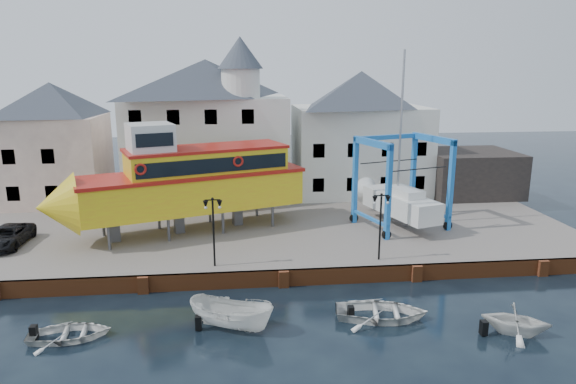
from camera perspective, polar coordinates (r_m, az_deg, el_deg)
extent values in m
plane|color=black|center=(30.50, -0.49, -10.48)|extent=(140.00, 140.00, 0.00)
cube|color=#625C55|center=(40.60, -2.00, -3.52)|extent=(44.00, 22.00, 1.00)
cube|color=brown|center=(30.41, -0.51, -9.53)|extent=(44.00, 0.25, 1.00)
cube|color=brown|center=(30.59, -15.80, -9.92)|extent=(0.60, 0.36, 1.00)
cube|color=brown|center=(30.25, -0.48, -9.65)|extent=(0.60, 0.36, 1.00)
cube|color=brown|center=(31.97, 14.12, -8.77)|extent=(0.60, 0.36, 1.00)
cube|color=brown|center=(35.46, 26.46, -7.58)|extent=(0.60, 0.36, 1.00)
cube|color=#C6A394|center=(48.82, -24.30, 3.32)|extent=(8.00, 7.00, 7.50)
pyramid|color=#393E4C|center=(48.28, -24.90, 9.34)|extent=(8.00, 7.00, 2.80)
cube|color=black|center=(46.90, -28.22, -0.16)|extent=(1.00, 0.08, 1.20)
cube|color=black|center=(45.84, -24.75, -0.07)|extent=(1.00, 0.08, 1.20)
cube|color=black|center=(46.36, -28.63, 3.44)|extent=(1.00, 0.08, 1.20)
cube|color=black|center=(45.30, -25.12, 3.62)|extent=(1.00, 0.08, 1.20)
cube|color=silver|center=(46.79, -8.86, 4.90)|extent=(14.00, 8.00, 9.00)
pyramid|color=#393E4C|center=(46.28, -9.14, 12.38)|extent=(14.00, 8.00, 3.20)
cube|color=black|center=(44.08, -16.11, 0.15)|extent=(1.00, 0.08, 1.20)
cube|color=black|center=(43.65, -12.23, 0.25)|extent=(1.00, 0.08, 1.20)
cube|color=black|center=(43.42, -8.30, 0.35)|extent=(1.00, 0.08, 1.20)
cube|color=black|center=(43.40, -4.34, 0.45)|extent=(1.00, 0.08, 1.20)
cube|color=black|center=(43.51, -16.37, 3.99)|extent=(1.00, 0.08, 1.20)
cube|color=black|center=(43.08, -12.43, 4.13)|extent=(1.00, 0.08, 1.20)
cube|color=black|center=(42.84, -8.43, 4.26)|extent=(1.00, 0.08, 1.20)
cube|color=black|center=(42.82, -4.41, 4.36)|extent=(1.00, 0.08, 1.20)
cube|color=black|center=(43.14, -16.63, 7.92)|extent=(1.00, 0.08, 1.20)
cube|color=black|center=(42.70, -12.64, 8.11)|extent=(1.00, 0.08, 1.20)
cube|color=black|center=(42.47, -8.57, 8.25)|extent=(1.00, 0.08, 1.20)
cube|color=black|center=(42.45, -4.48, 8.36)|extent=(1.00, 0.08, 1.20)
cylinder|color=silver|center=(43.84, -5.28, 11.91)|extent=(3.20, 3.20, 2.40)
cone|color=#393E4C|center=(43.84, -5.35, 15.18)|extent=(3.80, 3.80, 2.60)
cube|color=silver|center=(48.73, 7.92, 4.68)|extent=(12.00, 8.00, 8.00)
pyramid|color=#393E4C|center=(48.19, 8.13, 11.27)|extent=(12.00, 8.00, 3.20)
cube|color=black|center=(44.46, 3.39, 0.78)|extent=(1.00, 0.08, 1.20)
cube|color=black|center=(45.04, 7.16, 0.86)|extent=(1.00, 0.08, 1.20)
cube|color=black|center=(45.81, 10.82, 0.94)|extent=(1.00, 0.08, 1.20)
cube|color=black|center=(46.76, 14.34, 1.01)|extent=(1.00, 0.08, 1.20)
cube|color=black|center=(43.89, 3.45, 4.60)|extent=(1.00, 0.08, 1.20)
cube|color=black|center=(44.48, 7.27, 4.63)|extent=(1.00, 0.08, 1.20)
cube|color=black|center=(45.26, 10.99, 4.65)|extent=(1.00, 0.08, 1.20)
cube|color=black|center=(46.23, 14.56, 4.64)|extent=(1.00, 0.08, 1.20)
cube|color=black|center=(50.59, 19.46, 2.05)|extent=(8.00, 7.00, 4.00)
cylinder|color=black|center=(30.44, -8.26, -4.62)|extent=(0.12, 0.12, 4.00)
cube|color=black|center=(29.87, -8.39, -0.88)|extent=(0.90, 0.06, 0.06)
sphere|color=black|center=(29.86, -8.40, -0.75)|extent=(0.16, 0.16, 0.16)
cone|color=black|center=(29.96, -9.14, -1.40)|extent=(0.32, 0.32, 0.45)
sphere|color=silver|center=(30.01, -9.13, -1.73)|extent=(0.18, 0.18, 0.18)
cone|color=black|center=(29.93, -7.61, -1.36)|extent=(0.32, 0.32, 0.45)
sphere|color=silver|center=(29.97, -7.60, -1.69)|extent=(0.18, 0.18, 0.18)
cylinder|color=black|center=(31.63, 10.19, -3.99)|extent=(0.12, 0.12, 4.00)
cube|color=black|center=(31.08, 10.35, -0.39)|extent=(0.90, 0.06, 0.06)
sphere|color=black|center=(31.07, 10.36, -0.26)|extent=(0.16, 0.16, 0.16)
cone|color=black|center=(31.04, 9.62, -0.89)|extent=(0.32, 0.32, 0.45)
sphere|color=silver|center=(31.08, 9.61, -1.21)|extent=(0.18, 0.18, 0.18)
cone|color=black|center=(31.26, 11.03, -0.85)|extent=(0.32, 0.32, 0.45)
sphere|color=silver|center=(31.31, 11.02, -1.17)|extent=(0.18, 0.18, 0.18)
cylinder|color=#59595E|center=(35.16, -19.27, -4.77)|extent=(0.26, 0.26, 1.65)
cylinder|color=#59595E|center=(38.10, -19.83, -3.42)|extent=(0.26, 0.26, 1.65)
cylinder|color=#59595E|center=(35.72, -13.12, -4.06)|extent=(0.26, 0.26, 1.65)
cylinder|color=#59595E|center=(38.62, -14.15, -2.79)|extent=(0.26, 0.26, 1.65)
cylinder|color=#59595E|center=(36.68, -7.24, -3.34)|extent=(0.26, 0.26, 1.65)
cylinder|color=#59595E|center=(39.51, -8.67, -2.15)|extent=(0.26, 0.26, 1.65)
cylinder|color=#59595E|center=(38.01, -1.72, -2.63)|extent=(0.26, 0.26, 1.65)
cylinder|color=#59595E|center=(40.75, -3.49, -1.53)|extent=(0.26, 0.26, 1.65)
cube|color=#59595E|center=(36.68, -18.71, -3.97)|extent=(0.81, 0.74, 1.65)
cube|color=#59595E|center=(37.39, -12.01, -3.21)|extent=(0.81, 0.74, 1.65)
cube|color=#59595E|center=(38.60, -5.65, -2.44)|extent=(0.81, 0.74, 1.65)
cube|color=gold|center=(37.13, -10.51, 0.00)|extent=(15.94, 9.14, 2.42)
cone|color=gold|center=(35.94, -24.35, -1.45)|extent=(3.69, 4.76, 4.19)
cube|color=#A61911|center=(36.84, -10.60, 2.00)|extent=(16.31, 9.42, 0.24)
cube|color=gold|center=(36.99, -9.01, 3.33)|extent=(11.64, 7.24, 1.76)
cube|color=black|center=(35.19, -8.10, 2.93)|extent=(9.98, 3.62, 0.99)
cube|color=black|center=(38.79, -9.83, 3.85)|extent=(9.98, 3.62, 0.99)
cube|color=#A61911|center=(36.83, -9.06, 4.83)|extent=(11.88, 7.42, 0.20)
cube|color=silver|center=(35.81, -15.06, 5.75)|extent=(3.66, 3.66, 2.01)
cube|color=black|center=(34.37, -14.60, 5.62)|extent=(2.29, 0.87, 0.88)
torus|color=#A61911|center=(33.98, -16.07, 2.44)|extent=(0.78, 0.41, 0.77)
torus|color=#A61911|center=(35.64, -5.55, 3.41)|extent=(0.78, 0.41, 0.77)
cube|color=#2468B7|center=(35.12, 11.09, -0.11)|extent=(0.41, 0.41, 6.55)
cylinder|color=black|center=(35.92, 10.88, -4.68)|extent=(0.69, 0.42, 0.65)
cube|color=#2468B7|center=(38.68, 7.46, 1.28)|extent=(0.41, 0.41, 6.55)
cylinder|color=black|center=(39.40, 7.33, -2.91)|extent=(0.69, 0.42, 0.65)
cube|color=#2468B7|center=(38.32, 17.63, 0.64)|extent=(0.41, 0.41, 6.55)
cylinder|color=black|center=(39.05, 17.32, -3.58)|extent=(0.69, 0.42, 0.65)
cube|color=#2468B7|center=(41.60, 13.72, 1.88)|extent=(0.41, 0.41, 6.55)
cylinder|color=black|center=(42.28, 13.50, -2.04)|extent=(0.69, 0.42, 0.65)
cube|color=#2468B7|center=(36.31, 9.37, 5.41)|extent=(1.72, 4.56, 0.46)
cube|color=#2468B7|center=(37.46, 9.05, -2.87)|extent=(1.62, 4.53, 0.20)
cube|color=#2468B7|center=(39.42, 15.88, 5.71)|extent=(1.72, 4.56, 0.46)
cube|color=#2468B7|center=(40.48, 15.39, -1.95)|extent=(1.62, 4.53, 0.20)
cube|color=#2468B7|center=(39.56, 10.90, 6.00)|extent=(5.45, 2.00, 0.33)
cube|color=silver|center=(38.71, 12.40, -1.33)|extent=(4.16, 7.34, 1.50)
cone|color=silver|center=(42.04, 9.10, 0.00)|extent=(2.50, 2.07, 2.15)
cube|color=#59595E|center=(39.00, 12.32, -2.86)|extent=(0.72, 1.67, 0.65)
cube|color=silver|center=(38.10, 12.89, 0.00)|extent=(2.27, 3.13, 0.56)
cylinder|color=#99999E|center=(38.04, 12.44, 7.45)|extent=(0.20, 0.20, 10.29)
cube|color=black|center=(36.76, 14.16, 2.48)|extent=(4.82, 1.62, 0.05)
cube|color=black|center=(39.43, 11.19, 3.36)|extent=(4.82, 1.62, 0.05)
imported|color=black|center=(38.66, -28.73, -4.33)|extent=(2.31, 4.80, 1.32)
imported|color=silver|center=(26.21, -6.28, -14.83)|extent=(4.75, 3.48, 1.73)
imported|color=silver|center=(27.39, 10.33, -13.65)|extent=(5.18, 4.10, 0.97)
imported|color=silver|center=(27.85, 23.88, -14.18)|extent=(3.99, 3.80, 1.64)
imported|color=silver|center=(27.24, -23.04, -14.75)|extent=(4.01, 3.05, 0.78)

